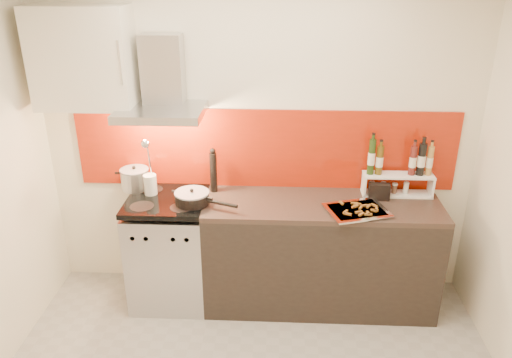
# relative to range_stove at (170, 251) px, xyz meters

# --- Properties ---
(back_wall) EXTENTS (3.40, 0.02, 2.60)m
(back_wall) POSITION_rel_range_stove_xyz_m (0.70, 0.30, 0.86)
(back_wall) COLOR silver
(back_wall) RESTS_ON ground
(backsplash) EXTENTS (3.00, 0.02, 0.64)m
(backsplash) POSITION_rel_range_stove_xyz_m (0.75, 0.29, 0.78)
(backsplash) COLOR #951C08
(backsplash) RESTS_ON back_wall
(range_stove) EXTENTS (0.60, 0.60, 0.91)m
(range_stove) POSITION_rel_range_stove_xyz_m (0.00, 0.00, 0.00)
(range_stove) COLOR #B7B7BA
(range_stove) RESTS_ON ground
(counter) EXTENTS (1.80, 0.60, 0.90)m
(counter) POSITION_rel_range_stove_xyz_m (1.20, 0.00, 0.01)
(counter) COLOR black
(counter) RESTS_ON ground
(range_hood) EXTENTS (0.62, 0.50, 0.61)m
(range_hood) POSITION_rel_range_stove_xyz_m (0.00, 0.14, 1.30)
(range_hood) COLOR #B7B7BA
(range_hood) RESTS_ON back_wall
(upper_cabinet) EXTENTS (0.70, 0.35, 0.72)m
(upper_cabinet) POSITION_rel_range_stove_xyz_m (-0.55, 0.13, 1.51)
(upper_cabinet) COLOR silver
(upper_cabinet) RESTS_ON back_wall
(stock_pot) EXTENTS (0.23, 0.23, 0.20)m
(stock_pot) POSITION_rel_range_stove_xyz_m (-0.28, 0.17, 0.55)
(stock_pot) COLOR #B7B7BA
(stock_pot) RESTS_ON range_stove
(saute_pan) EXTENTS (0.49, 0.28, 0.12)m
(saute_pan) POSITION_rel_range_stove_xyz_m (0.22, -0.08, 0.52)
(saute_pan) COLOR black
(saute_pan) RESTS_ON range_stove
(utensil_jar) EXTENTS (0.10, 0.15, 0.48)m
(utensil_jar) POSITION_rel_range_stove_xyz_m (-0.13, 0.07, 0.60)
(utensil_jar) COLOR silver
(utensil_jar) RESTS_ON range_stove
(pepper_mill) EXTENTS (0.06, 0.06, 0.36)m
(pepper_mill) POSITION_rel_range_stove_xyz_m (0.35, 0.17, 0.63)
(pepper_mill) COLOR black
(pepper_mill) RESTS_ON counter
(step_shelf) EXTENTS (0.54, 0.15, 0.45)m
(step_shelf) POSITION_rel_range_stove_xyz_m (1.79, 0.17, 0.65)
(step_shelf) COLOR white
(step_shelf) RESTS_ON counter
(caddy_box) EXTENTS (0.16, 0.08, 0.14)m
(caddy_box) POSITION_rel_range_stove_xyz_m (1.63, 0.08, 0.52)
(caddy_box) COLOR black
(caddy_box) RESTS_ON counter
(baking_tray) EXTENTS (0.51, 0.44, 0.03)m
(baking_tray) POSITION_rel_range_stove_xyz_m (1.44, -0.14, 0.47)
(baking_tray) COLOR silver
(baking_tray) RESTS_ON counter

